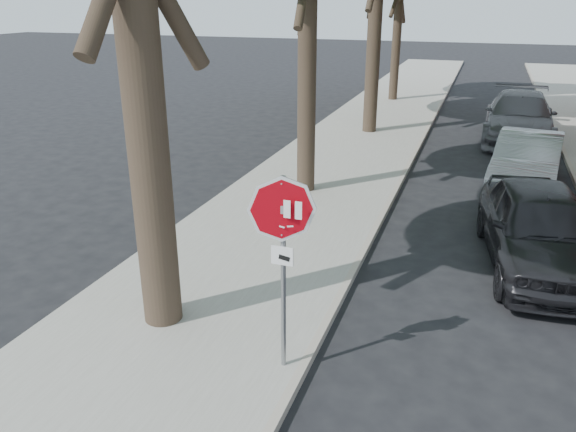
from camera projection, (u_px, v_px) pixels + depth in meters
name	position (u px, v px, depth m)	size (l,w,h in m)	color
ground	(335.00, 383.00, 7.22)	(120.00, 120.00, 0.00)	black
sidewalk_left	(354.00, 145.00, 18.52)	(4.00, 55.00, 0.12)	gray
curb_left	(417.00, 150.00, 17.89)	(0.12, 55.00, 0.13)	#9E9384
curb_right	(568.00, 163.00, 16.55)	(0.12, 55.00, 0.13)	#9E9384
stop_sign	(283.00, 238.00, 6.70)	(0.76, 0.34, 2.61)	gray
car_a	(539.00, 228.00, 10.10)	(1.79, 4.45, 1.52)	black
car_b	(527.00, 162.00, 14.24)	(1.51, 4.32, 1.42)	#95979D
car_c	(519.00, 117.00, 19.16)	(2.22, 5.47, 1.59)	#515055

